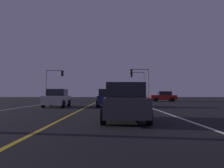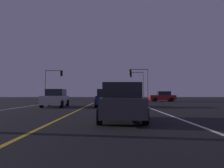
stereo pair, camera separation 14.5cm
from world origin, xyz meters
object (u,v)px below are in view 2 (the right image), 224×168
object	(u,v)px
car_crossing_side	(163,97)
car_ahead_far	(107,98)
traffic_light_near_right	(139,77)
traffic_light_near_left	(55,78)
car_oncoming	(56,98)
traffic_light_far_right	(137,80)
car_lead_same_lane	(122,103)

from	to	relation	value
car_crossing_side	car_ahead_far	size ratio (longest dim) A/B	1.00
traffic_light_near_right	traffic_light_near_left	world-z (taller)	traffic_light_near_right
car_crossing_side	traffic_light_near_right	world-z (taller)	traffic_light_near_right
traffic_light_near_right	traffic_light_near_left	bearing A→B (deg)	0.00
car_oncoming	traffic_light_near_right	xyz separation A→B (m)	(9.74, 15.83, 3.15)
car_crossing_side	car_ahead_far	bearing A→B (deg)	61.16
car_crossing_side	car_ahead_far	distance (m)	18.90
car_oncoming	traffic_light_near_left	size ratio (longest dim) A/B	0.84
traffic_light_near_right	traffic_light_far_right	distance (m)	5.51
traffic_light_near_left	car_oncoming	bearing A→B (deg)	-75.28
car_oncoming	traffic_light_near_right	size ratio (longest dim) A/B	0.81
car_crossing_side	traffic_light_near_left	world-z (taller)	traffic_light_near_left
car_lead_same_lane	traffic_light_near_left	xyz separation A→B (m)	(-9.95, 27.51, 3.00)
car_crossing_side	traffic_light_far_right	xyz separation A→B (m)	(-3.90, 4.28, 3.13)
car_oncoming	car_lead_same_lane	world-z (taller)	same
car_crossing_side	traffic_light_near_left	distance (m)	18.36
car_ahead_far	traffic_light_near_left	distance (m)	18.01
car_oncoming	car_ahead_far	distance (m)	4.82
car_lead_same_lane	traffic_light_far_right	distance (m)	33.42
car_lead_same_lane	traffic_light_near_right	bearing A→B (deg)	-8.18
car_lead_same_lane	traffic_light_near_right	world-z (taller)	traffic_light_near_right
car_lead_same_lane	car_crossing_side	xyz separation A→B (m)	(8.12, 28.72, 0.00)
car_crossing_side	traffic_light_near_right	xyz separation A→B (m)	(-4.17, -1.22, 3.15)
car_ahead_far	traffic_light_far_right	distance (m)	21.71
car_oncoming	traffic_light_far_right	bearing A→B (deg)	154.87
car_ahead_far	traffic_light_far_right	xyz separation A→B (m)	(5.21, 20.84, 3.13)
car_oncoming	traffic_light_far_right	xyz separation A→B (m)	(10.00, 21.33, 3.13)
car_lead_same_lane	car_crossing_side	size ratio (longest dim) A/B	1.00
car_lead_same_lane	car_ahead_far	xyz separation A→B (m)	(-0.99, 12.17, 0.00)
car_ahead_far	traffic_light_near_left	size ratio (longest dim) A/B	0.84
car_lead_same_lane	car_ahead_far	distance (m)	12.21
car_oncoming	car_ahead_far	size ratio (longest dim) A/B	1.00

